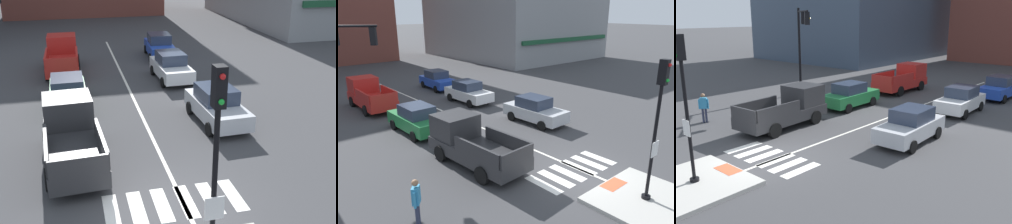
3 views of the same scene
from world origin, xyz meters
TOP-DOWN VIEW (x-y plane):
  - ground_plane at (0.00, 0.00)m, footprint 300.00×300.00m
  - signal_pole at (0.00, -3.10)m, footprint 0.44×0.38m
  - crosswalk_stripe_a at (-1.92, 0.24)m, footprint 0.44×1.80m
  - crosswalk_stripe_b at (-1.15, 0.24)m, footprint 0.44×1.80m
  - crosswalk_stripe_c at (-0.38, 0.24)m, footprint 0.44×1.80m
  - crosswalk_stripe_d at (0.38, 0.24)m, footprint 0.44×1.80m
  - crosswalk_stripe_e at (1.15, 0.24)m, footprint 0.44×1.80m
  - crosswalk_stripe_f at (1.92, 0.24)m, footprint 0.44×1.80m
  - lane_centre_line at (0.28, 10.00)m, footprint 0.14×28.00m
  - car_blue_eastbound_distant at (3.51, 18.10)m, footprint 2.01×4.19m
  - car_white_eastbound_far at (2.99, 12.55)m, footprint 1.93×4.14m
  - car_green_westbound_far at (-2.99, 9.15)m, footprint 1.89×4.12m
  - car_silver_eastbound_mid at (3.41, 5.90)m, footprint 1.97×4.16m
  - pickup_truck_charcoal_westbound_near at (-2.93, 3.87)m, footprint 2.28×5.20m
  - pickup_truck_red_westbound_distant at (-3.22, 16.01)m, footprint 2.12×5.13m

SIDE VIEW (x-z plane):
  - ground_plane at x=0.00m, z-range 0.00..0.00m
  - crosswalk_stripe_a at x=-1.92m, z-range 0.00..0.01m
  - crosswalk_stripe_b at x=-1.15m, z-range 0.00..0.01m
  - crosswalk_stripe_c at x=-0.38m, z-range 0.00..0.01m
  - crosswalk_stripe_d at x=0.38m, z-range 0.00..0.01m
  - crosswalk_stripe_e at x=1.15m, z-range 0.00..0.01m
  - crosswalk_stripe_f at x=1.92m, z-range 0.00..0.01m
  - lane_centre_line at x=0.28m, z-range 0.00..0.01m
  - car_blue_eastbound_distant at x=3.51m, z-range -0.01..1.63m
  - car_white_eastbound_far at x=2.99m, z-range -0.01..1.63m
  - car_green_westbound_far at x=-2.99m, z-range -0.01..1.63m
  - car_silver_eastbound_mid at x=3.41m, z-range -0.01..1.63m
  - pickup_truck_charcoal_westbound_near at x=-2.93m, z-range -0.06..2.02m
  - pickup_truck_red_westbound_distant at x=-3.22m, z-range -0.06..2.02m
  - signal_pole at x=0.00m, z-range 0.66..5.78m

